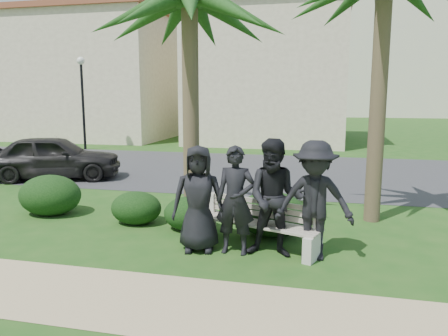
{
  "coord_description": "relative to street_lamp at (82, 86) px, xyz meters",
  "views": [
    {
      "loc": [
        2.18,
        -6.55,
        2.55
      ],
      "look_at": [
        0.4,
        1.0,
        1.25
      ],
      "focal_mm": 35.0,
      "sensor_mm": 36.0,
      "label": 1
    }
  ],
  "objects": [
    {
      "name": "man_c",
      "position": [
        10.43,
        -11.85,
        -2.0
      ],
      "size": [
        0.92,
        0.72,
        1.89
      ],
      "primitive_type": "imported",
      "rotation": [
        0.0,
        0.0,
        -0.01
      ],
      "color": "black",
      "rests_on": "ground"
    },
    {
      "name": "street_lamp",
      "position": [
        0.0,
        0.0,
        0.0
      ],
      "size": [
        0.36,
        0.36,
        4.29
      ],
      "color": "black",
      "rests_on": "ground"
    },
    {
      "name": "hedge_d",
      "position": [
        10.14,
        -10.32,
        -2.59
      ],
      "size": [
        1.07,
        0.89,
        0.7
      ],
      "primitive_type": "ellipsoid",
      "color": "black",
      "rests_on": "ground"
    },
    {
      "name": "stucco_bldg_left",
      "position": [
        -3.0,
        6.0,
        0.72
      ],
      "size": [
        10.4,
        8.4,
        7.3
      ],
      "color": "beige",
      "rests_on": "ground"
    },
    {
      "name": "asphalt_street",
      "position": [
        9.0,
        -4.0,
        -2.94
      ],
      "size": [
        160.0,
        8.0,
        0.01
      ],
      "primitive_type": "cube",
      "color": "#2D2D30",
      "rests_on": "ground"
    },
    {
      "name": "man_b",
      "position": [
        9.79,
        -11.87,
        -2.06
      ],
      "size": [
        0.65,
        0.43,
        1.76
      ],
      "primitive_type": "imported",
      "rotation": [
        0.0,
        0.0,
        -0.01
      ],
      "color": "black",
      "rests_on": "ground"
    },
    {
      "name": "car_a",
      "position": [
        3.07,
        -6.92,
        -2.27
      ],
      "size": [
        4.27,
        2.87,
        1.35
      ],
      "primitive_type": "imported",
      "rotation": [
        0.0,
        0.0,
        1.92
      ],
      "color": "black",
      "rests_on": "ground"
    },
    {
      "name": "footpath",
      "position": [
        9.0,
        -13.8,
        -2.94
      ],
      "size": [
        30.0,
        1.6,
        0.01
      ],
      "primitive_type": "cube",
      "color": "tan",
      "rests_on": "ground"
    },
    {
      "name": "park_bench",
      "position": [
        10.06,
        -11.52,
        -2.6
      ],
      "size": [
        2.36,
        1.21,
        0.77
      ],
      "rotation": [
        0.0,
        0.0,
        -0.34
      ],
      "color": "#A39988",
      "rests_on": "ground"
    },
    {
      "name": "hedge_c",
      "position": [
        8.68,
        -10.84,
        -2.61
      ],
      "size": [
        1.01,
        0.83,
        0.66
      ],
      "primitive_type": "ellipsoid",
      "color": "black",
      "rests_on": "ground"
    },
    {
      "name": "man_a",
      "position": [
        9.18,
        -11.89,
        -2.07
      ],
      "size": [
        0.95,
        0.72,
        1.76
      ],
      "primitive_type": "imported",
      "rotation": [
        0.0,
        0.0,
        0.21
      ],
      "color": "black",
      "rests_on": "ground"
    },
    {
      "name": "hedge_e",
      "position": [
        10.25,
        -10.8,
        -2.53
      ],
      "size": [
        1.28,
        1.06,
        0.83
      ],
      "primitive_type": "ellipsoid",
      "color": "black",
      "rests_on": "ground"
    },
    {
      "name": "hedge_b",
      "position": [
        7.51,
        -10.69,
        -2.61
      ],
      "size": [
        1.03,
        0.85,
        0.67
      ],
      "primitive_type": "ellipsoid",
      "color": "black",
      "rests_on": "ground"
    },
    {
      "name": "man_d",
      "position": [
        11.03,
        -11.82,
        -2.01
      ],
      "size": [
        1.22,
        0.71,
        1.87
      ],
      "primitive_type": "imported",
      "rotation": [
        0.0,
        0.0,
        -0.01
      ],
      "color": "black",
      "rests_on": "ground"
    },
    {
      "name": "hotel_tower",
      "position": [
        23.0,
        43.0,
        10.46
      ],
      "size": [
        26.0,
        18.0,
        37.3
      ],
      "color": "beige",
      "rests_on": "ground"
    },
    {
      "name": "hedge_a",
      "position": [
        5.4,
        -10.47,
        -2.5
      ],
      "size": [
        1.35,
        1.12,
        0.88
      ],
      "primitive_type": "ellipsoid",
      "color": "black",
      "rests_on": "ground"
    },
    {
      "name": "stucco_bldg_right",
      "position": [
        8.0,
        6.0,
        0.72
      ],
      "size": [
        8.4,
        8.4,
        7.3
      ],
      "color": "beige",
      "rests_on": "ground"
    },
    {
      "name": "ground",
      "position": [
        9.0,
        -12.0,
        -2.94
      ],
      "size": [
        160.0,
        160.0,
        0.0
      ],
      "primitive_type": "plane",
      "color": "#1D4C15",
      "rests_on": "ground"
    }
  ]
}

